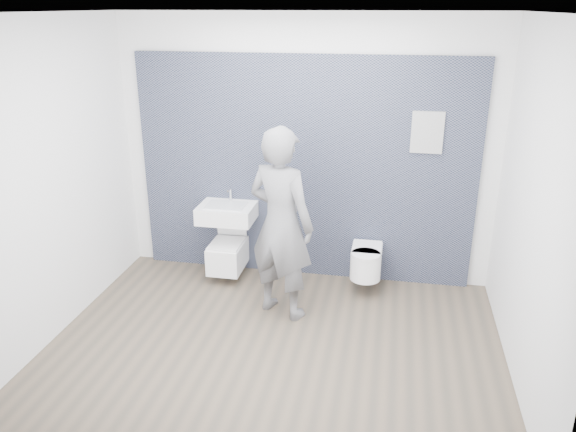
% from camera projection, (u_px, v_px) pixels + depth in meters
% --- Properties ---
extents(ground, '(4.00, 4.00, 0.00)m').
position_uv_depth(ground, '(275.00, 343.00, 5.05)').
color(ground, brown).
rests_on(ground, ground).
extents(room_shell, '(4.00, 4.00, 4.00)m').
position_uv_depth(room_shell, '(274.00, 155.00, 4.43)').
color(room_shell, silver).
rests_on(room_shell, ground).
extents(tile_wall, '(3.60, 0.06, 2.40)m').
position_uv_depth(tile_wall, '(303.00, 271.00, 6.40)').
color(tile_wall, black).
rests_on(tile_wall, ground).
extents(washbasin, '(0.59, 0.44, 0.44)m').
position_uv_depth(washbasin, '(227.00, 213.00, 6.04)').
color(washbasin, white).
rests_on(washbasin, ground).
extents(toilet_square, '(0.35, 0.51, 0.69)m').
position_uv_depth(toilet_square, '(228.00, 253.00, 6.18)').
color(toilet_square, white).
rests_on(toilet_square, ground).
extents(toilet_rounded, '(0.32, 0.54, 0.29)m').
position_uv_depth(toilet_rounded, '(366.00, 262.00, 5.88)').
color(toilet_rounded, white).
rests_on(toilet_rounded, ground).
extents(info_placard, '(0.31, 0.03, 0.42)m').
position_uv_depth(info_placard, '(414.00, 283.00, 6.13)').
color(info_placard, silver).
rests_on(info_placard, ground).
extents(visitor, '(0.80, 0.67, 1.86)m').
position_uv_depth(visitor, '(281.00, 224.00, 5.24)').
color(visitor, slate).
rests_on(visitor, ground).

